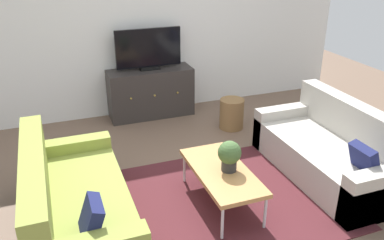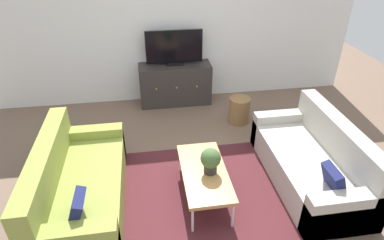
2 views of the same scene
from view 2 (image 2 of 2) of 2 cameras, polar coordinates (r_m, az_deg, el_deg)
ground_plane at (r=4.16m, az=1.30°, el=-11.44°), size 10.00×10.00×0.00m
wall_back at (r=5.77m, az=-3.11°, el=16.44°), size 6.40×0.12×2.70m
area_rug at (r=4.04m, az=1.68°, el=-12.79°), size 2.50×1.90×0.01m
couch_left_side at (r=3.96m, az=-19.78°, el=-11.10°), size 0.87×1.83×0.82m
couch_right_side at (r=4.35m, az=20.79°, el=-7.04°), size 0.87×1.83×0.82m
coffee_table at (r=3.78m, az=2.16°, el=-9.24°), size 0.51×1.09×0.39m
potted_plant at (r=3.64m, az=3.28°, el=-7.00°), size 0.23×0.23×0.31m
tv_console at (r=5.84m, az=-2.94°, el=6.31°), size 1.25×0.47×0.72m
flat_screen_tv at (r=5.62m, az=-3.15°, el=12.51°), size 0.96×0.16×0.60m
wicker_basket at (r=5.35m, az=8.27°, el=1.73°), size 0.34×0.34×0.43m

